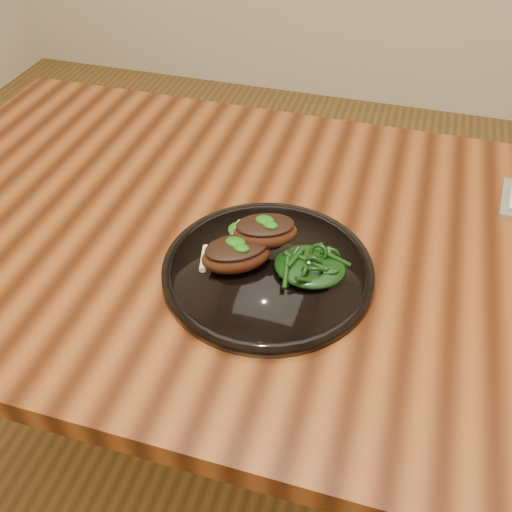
{
  "coord_description": "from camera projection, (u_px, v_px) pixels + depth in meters",
  "views": [
    {
      "loc": [
        0.06,
        -0.69,
        1.34
      ],
      "look_at": [
        -0.12,
        -0.09,
        0.78
      ],
      "focal_mm": 40.0,
      "sensor_mm": 36.0,
      "label": 1
    }
  ],
  "objects": [
    {
      "name": "desk",
      "position": [
        339.0,
        284.0,
        0.95
      ],
      "size": [
        1.6,
        0.8,
        0.75
      ],
      "color": "#371506",
      "rests_on": "ground"
    },
    {
      "name": "plate",
      "position": [
        268.0,
        270.0,
        0.84
      ],
      "size": [
        0.31,
        0.31,
        0.02
      ],
      "color": "black",
      "rests_on": "desk"
    },
    {
      "name": "lamb_chop_front",
      "position": [
        236.0,
        254.0,
        0.82
      ],
      "size": [
        0.12,
        0.11,
        0.05
      ],
      "color": "#451C0D",
      "rests_on": "plate"
    },
    {
      "name": "lamb_chop_back",
      "position": [
        265.0,
        231.0,
        0.84
      ],
      "size": [
        0.11,
        0.09,
        0.04
      ],
      "color": "#451C0D",
      "rests_on": "plate"
    },
    {
      "name": "herb_smear",
      "position": [
        255.0,
        232.0,
        0.89
      ],
      "size": [
        0.09,
        0.06,
        0.01
      ],
      "primitive_type": "ellipsoid",
      "color": "#0C4607",
      "rests_on": "plate"
    },
    {
      "name": "greens_heap",
      "position": [
        310.0,
        263.0,
        0.82
      ],
      "size": [
        0.1,
        0.1,
        0.04
      ],
      "color": "black",
      "rests_on": "plate"
    }
  ]
}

